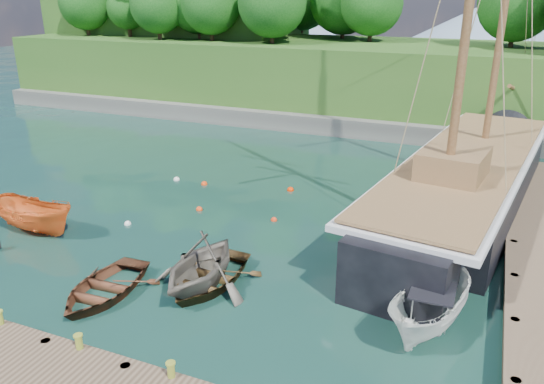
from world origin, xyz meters
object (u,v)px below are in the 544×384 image
at_px(rowboat_2, 209,284).
at_px(cabin_boat_white, 428,330).
at_px(motorboat_orange, 37,232).
at_px(rowboat_0, 105,295).
at_px(schooner, 464,188).
at_px(rowboat_1, 202,288).

height_order(rowboat_2, cabin_boat_white, cabin_boat_white).
height_order(rowboat_2, motorboat_orange, motorboat_orange).
bearing_deg(rowboat_0, schooner, 47.82).
height_order(rowboat_0, cabin_boat_white, cabin_boat_white).
bearing_deg(motorboat_orange, cabin_boat_white, -87.81).
xyz_separation_m(motorboat_orange, schooner, (17.05, 9.97, 1.13)).
bearing_deg(rowboat_2, motorboat_orange, 177.49).
relative_size(rowboat_0, schooner, 0.15).
height_order(rowboat_0, schooner, schooner).
height_order(motorboat_orange, cabin_boat_white, cabin_boat_white).
xyz_separation_m(rowboat_0, motorboat_orange, (-6.18, 3.02, 0.00)).
bearing_deg(cabin_boat_white, rowboat_2, -164.20).
bearing_deg(rowboat_2, cabin_boat_white, 5.03).
relative_size(rowboat_0, cabin_boat_white, 0.89).
bearing_deg(rowboat_1, cabin_boat_white, 3.87).
bearing_deg(motorboat_orange, schooner, -54.92).
bearing_deg(rowboat_1, motorboat_orange, 171.79).
xyz_separation_m(rowboat_2, cabin_boat_white, (7.69, 0.21, 0.00)).
bearing_deg(cabin_boat_white, motorboat_orange, -168.32).
distance_m(rowboat_0, cabin_boat_white, 10.94).
xyz_separation_m(rowboat_1, rowboat_2, (0.12, 0.33, 0.00)).
relative_size(rowboat_1, motorboat_orange, 0.95).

